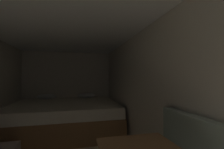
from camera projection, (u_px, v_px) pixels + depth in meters
name	position (u px, v px, depth m)	size (l,w,h in m)	color
wall_back	(68.00, 86.00, 4.59)	(2.60, 0.05, 2.01)	beige
wall_right	(141.00, 93.00, 2.51)	(0.05, 4.82, 2.01)	beige
ceiling_slab	(60.00, 24.00, 2.24)	(2.60, 4.82, 0.05)	white
bed	(65.00, 117.00, 3.59)	(2.38, 1.90, 0.81)	olive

